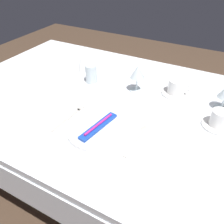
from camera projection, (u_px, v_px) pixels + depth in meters
ground_plane at (117, 190)px, 1.59m from camera, size 6.00×6.00×0.00m
dining_table at (118, 115)px, 1.20m from camera, size 1.80×1.11×0.74m
dinner_plate at (99, 129)px, 0.97m from camera, size 0.27×0.27×0.02m
toothbrush_package at (98, 126)px, 0.96m from camera, size 0.07×0.21×0.02m
fork_outer at (70, 117)px, 1.05m from camera, size 0.03×0.22×0.00m
spoon_soup at (139, 137)px, 0.94m from camera, size 0.03×0.21×0.01m
saucer_left at (175, 93)px, 1.20m from camera, size 0.14×0.14×0.01m
coffee_cup_left at (177, 86)px, 1.18m from camera, size 0.11×0.09×0.07m
saucer_right at (217, 125)px, 0.99m from camera, size 0.13×0.13×0.01m
coffee_cup_right at (220, 118)px, 0.97m from camera, size 0.10×0.07×0.07m
wine_glass_centre at (138, 73)px, 1.17m from camera, size 0.08×0.08×0.15m
drink_tumbler at (91, 75)px, 1.28m from camera, size 0.06×0.06×0.10m
napkin_folded at (82, 61)px, 1.38m from camera, size 0.06×0.06×0.14m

